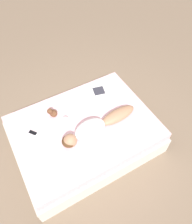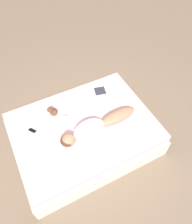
{
  "view_description": "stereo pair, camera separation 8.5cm",
  "coord_description": "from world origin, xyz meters",
  "px_view_note": "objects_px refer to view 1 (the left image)",
  "views": [
    {
      "loc": [
        -1.69,
        0.76,
        3.18
      ],
      "look_at": [
        0.09,
        -0.26,
        0.56
      ],
      "focal_mm": 35.0,
      "sensor_mm": 36.0,
      "label": 1
    },
    {
      "loc": [
        -1.73,
        0.68,
        3.18
      ],
      "look_at": [
        0.09,
        -0.26,
        0.56
      ],
      "focal_mm": 35.0,
      "sensor_mm": 36.0,
      "label": 2
    }
  ],
  "objects_px": {
    "coffee_mug": "(65,121)",
    "cell_phone": "(33,133)",
    "open_magazine": "(101,97)",
    "person": "(95,127)"
  },
  "relations": [
    {
      "from": "coffee_mug",
      "to": "cell_phone",
      "type": "bearing_deg",
      "value": 81.79
    },
    {
      "from": "open_magazine",
      "to": "coffee_mug",
      "type": "distance_m",
      "value": 0.75
    },
    {
      "from": "cell_phone",
      "to": "coffee_mug",
      "type": "bearing_deg",
      "value": -44.28
    },
    {
      "from": "person",
      "to": "coffee_mug",
      "type": "relative_size",
      "value": 10.2
    },
    {
      "from": "open_magazine",
      "to": "person",
      "type": "bearing_deg",
      "value": 156.21
    },
    {
      "from": "person",
      "to": "coffee_mug",
      "type": "xyz_separation_m",
      "value": [
        0.34,
        0.31,
        -0.05
      ]
    },
    {
      "from": "person",
      "to": "open_magazine",
      "type": "distance_m",
      "value": 0.68
    },
    {
      "from": "coffee_mug",
      "to": "cell_phone",
      "type": "distance_m",
      "value": 0.5
    },
    {
      "from": "person",
      "to": "coffee_mug",
      "type": "height_order",
      "value": "person"
    },
    {
      "from": "coffee_mug",
      "to": "cell_phone",
      "type": "relative_size",
      "value": 0.78
    }
  ]
}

